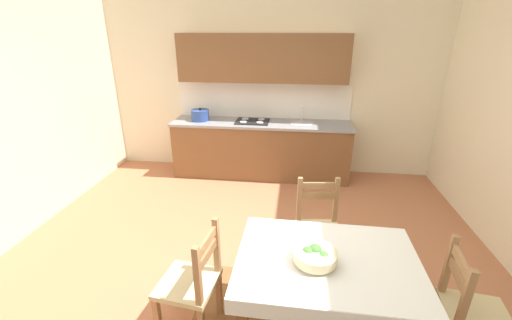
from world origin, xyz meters
TOP-DOWN VIEW (x-y plane):
  - ground_plane at (0.00, 0.00)m, footprint 5.84×6.01m
  - wall_back at (0.00, 2.76)m, footprint 5.84×0.12m
  - kitchen_cabinetry at (-0.10, 2.43)m, footprint 2.81×0.63m
  - dining_table at (0.71, -0.62)m, footprint 1.29×0.94m
  - dining_chair_kitchen_side at (0.71, 0.21)m, footprint 0.47×0.47m
  - dining_chair_window_side at (1.69, -0.68)m, footprint 0.47×0.47m
  - dining_chair_tv_side at (-0.28, -0.64)m, footprint 0.47×0.47m
  - fruit_bowl at (0.62, -0.67)m, footprint 0.30×0.30m

SIDE VIEW (x-z plane):
  - ground_plane at x=0.00m, z-range -0.10..0.00m
  - dining_chair_kitchen_side at x=0.71m, z-range -0.02..0.91m
  - dining_chair_window_side at x=1.69m, z-range -0.02..0.91m
  - dining_chair_tv_side at x=-0.28m, z-range -0.02..0.91m
  - dining_table at x=0.71m, z-range 0.24..0.99m
  - fruit_bowl at x=0.62m, z-range 0.75..0.87m
  - kitchen_cabinetry at x=-0.10m, z-range -0.24..1.96m
  - wall_back at x=0.00m, z-range 0.00..4.06m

